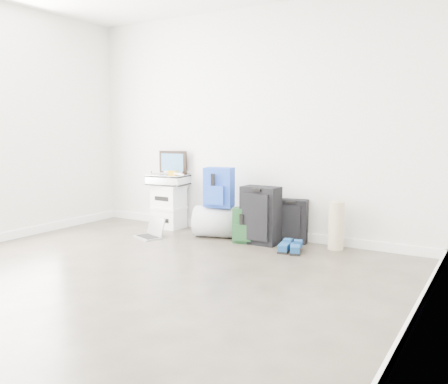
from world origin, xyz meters
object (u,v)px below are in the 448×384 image
Objects in this scene: carry_on at (293,221)px; laptop at (151,233)px; duffel_bag at (220,222)px; boxes_stack at (169,206)px; briefcase at (169,180)px; large_suitcase at (260,215)px.

laptop is (-1.56, -0.63, -0.19)m from carry_on.
duffel_bag is 0.88m from carry_on.
boxes_stack is 1.41× the size of laptop.
carry_on is (1.72, 0.07, -0.38)m from briefcase.
duffel_bag is (0.86, -0.13, -0.45)m from briefcase.
briefcase is at bearing 126.59° from laptop.
laptop is (-1.26, -0.39, -0.27)m from large_suitcase.
briefcase is 0.98m from duffel_bag.
large_suitcase is (1.42, -0.17, 0.04)m from boxes_stack.
carry_on is at bearing 3.62° from boxes_stack.
briefcase is (0.00, 0.00, 0.35)m from boxes_stack.
duffel_bag is 1.22× the size of carry_on.
duffel_bag is at bearing -178.51° from carry_on.
large_suitcase is 1.31× the size of carry_on.
carry_on reaches higher than laptop.
duffel_bag is 0.93× the size of large_suitcase.
laptop is (0.16, -0.56, -0.23)m from boxes_stack.
boxes_stack is at bearing 126.59° from laptop.
carry_on is at bearing -4.90° from briefcase.
boxes_stack is 1.14× the size of carry_on.
boxes_stack is at bearing -97.29° from briefcase.
duffel_bag is at bearing -7.16° from boxes_stack.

